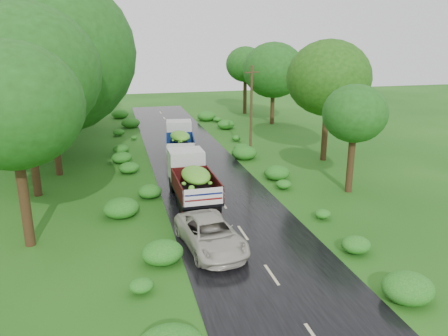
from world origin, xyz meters
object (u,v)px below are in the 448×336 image
object	(u,v)px
truck_near	(192,176)
car	(211,234)
utility_pole	(251,110)
truck_far	(180,138)

from	to	relation	value
truck_near	car	bearing A→B (deg)	-93.18
utility_pole	truck_near	bearing A→B (deg)	-140.37
truck_near	truck_far	distance (m)	10.03
car	utility_pole	bearing A→B (deg)	59.34
truck_near	utility_pole	bearing A→B (deg)	53.20
truck_near	utility_pole	world-z (taller)	utility_pole
truck_near	utility_pole	size ratio (longest dim) A/B	0.86
truck_far	utility_pole	bearing A→B (deg)	-7.33
utility_pole	car	bearing A→B (deg)	-127.98
truck_far	utility_pole	world-z (taller)	utility_pole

